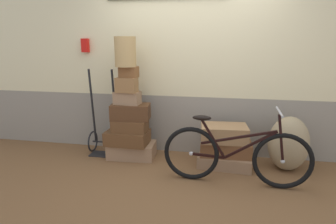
% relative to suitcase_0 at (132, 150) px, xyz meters
% --- Properties ---
extents(ground, '(9.70, 5.20, 0.06)m').
position_rel_suitcase_0_xyz_m(ground, '(0.82, -0.40, -0.14)').
color(ground, brown).
extents(station_building, '(7.70, 0.74, 2.69)m').
position_rel_suitcase_0_xyz_m(station_building, '(0.83, 0.45, 1.24)').
color(station_building, gray).
rests_on(station_building, ground).
extents(suitcase_0, '(0.69, 0.43, 0.22)m').
position_rel_suitcase_0_xyz_m(suitcase_0, '(0.00, 0.00, 0.00)').
color(suitcase_0, '#937051').
rests_on(suitcase_0, ground).
extents(suitcase_1, '(0.60, 0.40, 0.19)m').
position_rel_suitcase_0_xyz_m(suitcase_1, '(-0.05, -0.04, 0.21)').
color(suitcase_1, brown).
rests_on(suitcase_1, suitcase_0).
extents(suitcase_2, '(0.48, 0.31, 0.16)m').
position_rel_suitcase_0_xyz_m(suitcase_2, '(0.00, -0.05, 0.38)').
color(suitcase_2, brown).
rests_on(suitcase_2, suitcase_1).
extents(suitcase_3, '(0.57, 0.37, 0.22)m').
position_rel_suitcase_0_xyz_m(suitcase_3, '(-0.00, -0.00, 0.58)').
color(suitcase_3, '#4C2D19').
rests_on(suitcase_3, suitcase_2).
extents(suitcase_4, '(0.36, 0.23, 0.18)m').
position_rel_suitcase_0_xyz_m(suitcase_4, '(-0.04, 0.00, 0.77)').
color(suitcase_4, '#937051').
rests_on(suitcase_4, suitcase_3).
extents(suitcase_5, '(0.30, 0.19, 0.20)m').
position_rel_suitcase_0_xyz_m(suitcase_5, '(-0.03, -0.04, 0.96)').
color(suitcase_5, olive).
rests_on(suitcase_5, suitcase_4).
extents(suitcase_6, '(0.26, 0.18, 0.15)m').
position_rel_suitcase_0_xyz_m(suitcase_6, '(-0.01, -0.00, 1.14)').
color(suitcase_6, brown).
rests_on(suitcase_6, suitcase_5).
extents(suitcase_7, '(0.74, 0.55, 0.16)m').
position_rel_suitcase_0_xyz_m(suitcase_7, '(1.34, -0.03, -0.03)').
color(suitcase_7, '#937051').
rests_on(suitcase_7, ground).
extents(suitcase_8, '(0.68, 0.42, 0.20)m').
position_rel_suitcase_0_xyz_m(suitcase_8, '(1.34, -0.04, 0.15)').
color(suitcase_8, brown).
rests_on(suitcase_8, suitcase_7).
extents(suitcase_9, '(0.64, 0.45, 0.21)m').
position_rel_suitcase_0_xyz_m(suitcase_9, '(1.31, -0.05, 0.35)').
color(suitcase_9, '#9E754C').
rests_on(suitcase_9, suitcase_8).
extents(wicker_basket, '(0.29, 0.29, 0.40)m').
position_rel_suitcase_0_xyz_m(wicker_basket, '(-0.04, -0.03, 1.41)').
color(wicker_basket, tan).
rests_on(wicker_basket, suitcase_6).
extents(luggage_trolley, '(0.44, 0.38, 1.27)m').
position_rel_suitcase_0_xyz_m(luggage_trolley, '(-0.46, 0.09, 0.17)').
color(luggage_trolley, black).
rests_on(luggage_trolley, ground).
extents(burlap_sack, '(0.51, 0.44, 0.72)m').
position_rel_suitcase_0_xyz_m(burlap_sack, '(2.14, -0.02, 0.25)').
color(burlap_sack, '#9E8966').
rests_on(burlap_sack, ground).
extents(bicycle, '(1.71, 0.46, 0.92)m').
position_rel_suitcase_0_xyz_m(bicycle, '(1.44, -0.55, 0.25)').
color(bicycle, black).
rests_on(bicycle, ground).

